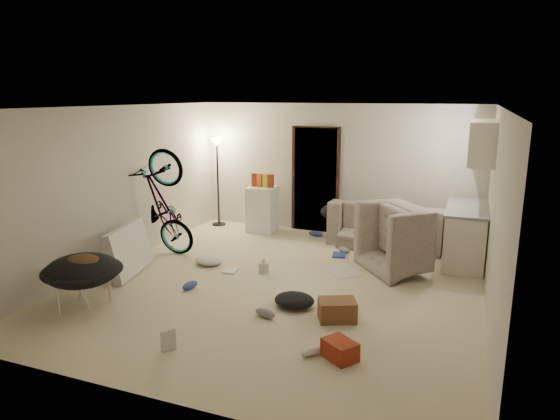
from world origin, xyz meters
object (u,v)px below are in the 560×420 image
at_px(kitchen_counter, 465,236).
at_px(drink_case_a, 337,310).
at_px(mini_fridge, 262,209).
at_px(saucer_chair, 83,277).
at_px(tv_box, 129,250).
at_px(armchair, 415,245).
at_px(bicycle, 164,227).
at_px(floor_lamp, 217,163).
at_px(drink_case_b, 340,350).
at_px(juicer, 264,267).
at_px(sofa, 387,230).

distance_m(kitchen_counter, drink_case_a, 3.17).
bearing_deg(mini_fridge, saucer_chair, -101.38).
relative_size(kitchen_counter, tv_box, 1.34).
bearing_deg(tv_box, mini_fridge, 60.13).
xyz_separation_m(armchair, bicycle, (-4.01, -0.83, 0.11)).
distance_m(floor_lamp, saucer_chair, 4.43).
height_order(drink_case_b, juicer, juicer).
bearing_deg(bicycle, kitchen_counter, -72.62).
relative_size(kitchen_counter, sofa, 0.75).
relative_size(bicycle, drink_case_a, 4.21).
bearing_deg(floor_lamp, tv_box, -88.12).
distance_m(saucer_chair, juicer, 2.60).
height_order(armchair, saucer_chair, armchair).
bearing_deg(juicer, floor_lamp, 130.83).
bearing_deg(drink_case_a, kitchen_counter, 40.38).
relative_size(kitchen_counter, juicer, 6.21).
bearing_deg(sofa, saucer_chair, 56.18).
height_order(mini_fridge, drink_case_b, mini_fridge).
distance_m(floor_lamp, armchair, 4.40).
relative_size(saucer_chair, drink_case_a, 2.24).
bearing_deg(juicer, mini_fridge, 113.62).
xyz_separation_m(drink_case_a, juicer, (-1.46, 1.17, -0.03)).
distance_m(armchair, saucer_chair, 4.81).
bearing_deg(floor_lamp, drink_case_a, -45.22).
bearing_deg(armchair, mini_fridge, 29.95).
height_order(armchair, juicer, armchair).
bearing_deg(bicycle, drink_case_a, -112.08).
height_order(mini_fridge, saucer_chair, mini_fridge).
bearing_deg(kitchen_counter, drink_case_a, -115.68).
distance_m(kitchen_counter, sofa, 1.41).
relative_size(floor_lamp, drink_case_b, 5.29).
distance_m(mini_fridge, saucer_chair, 4.28).
bearing_deg(tv_box, bicycle, 77.68).
relative_size(mini_fridge, saucer_chair, 0.90).
xyz_separation_m(sofa, saucer_chair, (-3.12, -4.13, 0.12)).
distance_m(kitchen_counter, armchair, 0.96).
bearing_deg(sofa, floor_lamp, 0.03).
distance_m(kitchen_counter, tv_box, 5.31).
xyz_separation_m(tv_box, drink_case_b, (3.63, -1.31, -0.27)).
relative_size(sofa, tv_box, 1.79).
xyz_separation_m(bicycle, drink_case_b, (3.63, -2.25, -0.39)).
distance_m(armchair, mini_fridge, 3.29).
height_order(saucer_chair, drink_case_a, saucer_chair).
xyz_separation_m(floor_lamp, saucer_chair, (0.38, -4.33, -0.89)).
height_order(floor_lamp, tv_box, floor_lamp).
xyz_separation_m(floor_lamp, mini_fridge, (1.03, -0.10, -0.86)).
relative_size(armchair, bicycle, 0.63).
bearing_deg(tv_box, kitchen_counter, 14.62).
relative_size(tv_box, drink_case_a, 2.54).
relative_size(armchair, juicer, 4.84).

